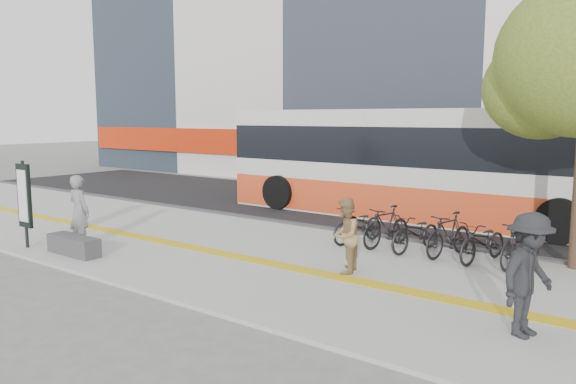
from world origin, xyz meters
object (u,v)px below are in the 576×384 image
Objects in this scene: signboard at (24,197)px; bus at (416,167)px; seated_woman at (79,211)px; pedestrian_tan at (345,236)px; bench at (74,245)px; pedestrian_dark at (529,275)px.

bus is at bearing 59.23° from signboard.
seated_woman is 1.15× the size of pedestrian_tan.
signboard reaches higher than seated_woman.
bench is 6.54m from pedestrian_tan.
pedestrian_dark is at bearing 7.84° from signboard.
seated_woman is at bearing 107.85° from pedestrian_dark.
seated_woman is 0.97× the size of pedestrian_dark.
seated_woman is 10.52m from pedestrian_dark.
bench is at bearing 136.21° from seated_woman.
bus is 7.05× the size of pedestrian_dark.
signboard is at bearing -120.77° from bus.
pedestrian_tan is (1.63, -7.13, -0.85)m from bus.
signboard reaches higher than pedestrian_tan.
pedestrian_dark is at bearing -56.48° from bus.
bench is 1.00× the size of pedestrian_tan.
bench is at bearing 111.14° from pedestrian_dark.
bus reaches higher than pedestrian_tan.
signboard is 1.39m from seated_woman.
bus is at bearing 65.81° from bench.
signboard is 1.20× the size of seated_woman.
bench is 0.87× the size of seated_woman.
pedestrian_tan is (7.58, 2.88, -0.49)m from signboard.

